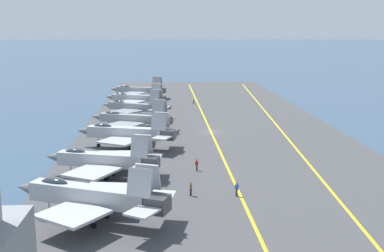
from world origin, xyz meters
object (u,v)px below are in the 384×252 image
at_px(parked_jet_sixth, 137,98).
at_px(crew_red_vest, 197,164).
at_px(crew_brown_vest, 191,188).
at_px(parked_jet_third, 127,133).
at_px(parked_jet_nearest, 91,196).
at_px(parked_jet_fifth, 135,107).
at_px(parked_jet_seventh, 139,90).
at_px(parked_jet_second, 103,160).
at_px(parked_jet_fourth, 133,119).
at_px(crew_yellow_vest, 194,100).
at_px(crew_blue_vest, 237,188).

bearing_deg(parked_jet_sixth, crew_red_vest, -168.70).
xyz_separation_m(parked_jet_sixth, crew_red_vest, (-56.63, -11.32, -1.41)).
bearing_deg(crew_brown_vest, parked_jet_third, 21.39).
relative_size(parked_jet_third, parked_jet_sixth, 1.05).
bearing_deg(crew_brown_vest, parked_jet_nearest, 125.01).
distance_m(parked_jet_fifth, parked_jet_seventh, 30.55).
relative_size(parked_jet_nearest, parked_jet_second, 1.09).
distance_m(parked_jet_fourth, parked_jet_seventh, 44.44).
relative_size(crew_red_vest, crew_brown_vest, 0.94).
bearing_deg(parked_jet_sixth, crew_brown_vest, -171.55).
xyz_separation_m(parked_jet_nearest, crew_yellow_vest, (78.65, -15.09, -1.84)).
relative_size(parked_jet_second, parked_jet_fifth, 0.99).
bearing_deg(parked_jet_fourth, crew_yellow_vest, -22.26).
xyz_separation_m(parked_jet_sixth, crew_yellow_vest, (4.52, -14.60, -1.36)).
xyz_separation_m(parked_jet_third, parked_jet_fourth, (14.25, -0.06, -0.26)).
distance_m(parked_jet_fifth, crew_yellow_vest, 24.38).
distance_m(parked_jet_sixth, crew_yellow_vest, 15.35).
bearing_deg(parked_jet_nearest, parked_jet_third, -2.32).
relative_size(crew_red_vest, crew_blue_vest, 0.94).
xyz_separation_m(parked_jet_fifth, crew_red_vest, (-41.35, -10.86, -1.57)).
height_order(parked_jet_seventh, crew_brown_vest, parked_jet_seventh).
relative_size(parked_jet_third, parked_jet_seventh, 1.03).
relative_size(parked_jet_nearest, crew_red_vest, 10.37).
height_order(parked_jet_third, parked_jet_sixth, parked_jet_third).
xyz_separation_m(parked_jet_fourth, crew_yellow_vest, (33.68, -13.79, -1.41)).
bearing_deg(parked_jet_sixth, parked_jet_fourth, -178.40).
xyz_separation_m(crew_yellow_vest, crew_brown_vest, (-71.35, 4.67, 0.01)).
height_order(parked_jet_fourth, crew_blue_vest, parked_jet_fourth).
bearing_deg(parked_jet_fifth, crew_brown_vest, -169.59).
bearing_deg(parked_jet_third, crew_yellow_vest, -16.11).
bearing_deg(parked_jet_sixth, parked_jet_third, -179.00).
xyz_separation_m(parked_jet_second, crew_red_vest, (2.60, -12.40, -1.51)).
xyz_separation_m(parked_jet_fifth, crew_brown_vest, (-51.55, -9.47, -1.51)).
relative_size(parked_jet_second, parked_jet_sixth, 0.97).
bearing_deg(parked_jet_nearest, parked_jet_seventh, -0.19).
xyz_separation_m(parked_jet_fifth, crew_blue_vest, (-52.03, -14.80, -1.52)).
distance_m(crew_yellow_vest, crew_blue_vest, 71.83).
bearing_deg(crew_red_vest, crew_yellow_vest, -3.08).
bearing_deg(crew_red_vest, parked_jet_fourth, 20.92).
height_order(parked_jet_sixth, crew_yellow_vest, parked_jet_sixth).
bearing_deg(parked_jet_nearest, parked_jet_sixth, -0.37).
bearing_deg(crew_brown_vest, crew_yellow_vest, -3.74).
distance_m(parked_jet_nearest, crew_red_vest, 21.19).
bearing_deg(parked_jet_third, crew_brown_vest, -158.61).
xyz_separation_m(parked_jet_nearest, crew_red_vest, (17.50, -11.80, -1.89)).
bearing_deg(crew_blue_vest, parked_jet_fourth, 20.73).
relative_size(parked_jet_sixth, crew_blue_vest, 9.25).
bearing_deg(parked_jet_seventh, parked_jet_fifth, -178.78).
height_order(parked_jet_second, crew_brown_vest, parked_jet_second).
xyz_separation_m(parked_jet_second, parked_jet_fourth, (30.07, -1.90, -0.06)).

